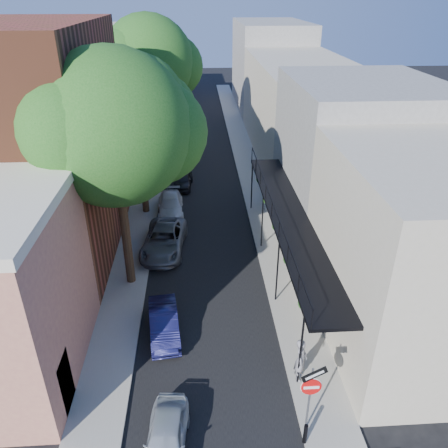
{
  "coord_description": "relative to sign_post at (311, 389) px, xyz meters",
  "views": [
    {
      "loc": [
        -0.21,
        -8.56,
        13.21
      ],
      "look_at": [
        1.0,
        10.81,
        2.8
      ],
      "focal_mm": 35.0,
      "sensor_mm": 36.0,
      "label": 1
    }
  ],
  "objects": [
    {
      "name": "sign_post",
      "position": [
        0.0,
        0.0,
        0.0
      ],
      "size": [
        0.89,
        0.17,
        2.99
      ],
      "color": "#595B60",
      "rests_on": "ground"
    },
    {
      "name": "parked_car_d",
      "position": [
        -5.29,
        16.83,
        -1.45
      ],
      "size": [
        1.85,
        4.11,
        1.17
      ],
      "primitive_type": "imported",
      "rotation": [
        0.0,
        0.0,
        0.05
      ],
      "color": "silver",
      "rests_on": "ground"
    },
    {
      "name": "oak_mid",
      "position": [
        -6.58,
        17.26,
        5.02
      ],
      "size": [
        6.6,
        6.0,
        10.2
      ],
      "color": "black",
      "rests_on": "ground"
    },
    {
      "name": "sidewalk_left",
      "position": [
        -7.16,
        29.03,
        -1.98
      ],
      "size": [
        2.0,
        64.0,
        0.12
      ],
      "primitive_type": "cube",
      "color": "gray",
      "rests_on": "ground"
    },
    {
      "name": "road_surface",
      "position": [
        -3.16,
        29.03,
        -2.03
      ],
      "size": [
        6.0,
        64.0,
        0.01
      ],
      "primitive_type": "cube",
      "color": "black",
      "rests_on": "ground"
    },
    {
      "name": "parked_car_c",
      "position": [
        -5.43,
        12.08,
        -1.36
      ],
      "size": [
        2.67,
        5.05,
        1.35
      ],
      "primitive_type": "imported",
      "rotation": [
        0.0,
        0.0,
        -0.09
      ],
      "color": "slate",
      "rests_on": "ground"
    },
    {
      "name": "oak_near",
      "position": [
        -6.53,
        9.29,
        5.84
      ],
      "size": [
        7.48,
        6.8,
        11.42
      ],
      "color": "black",
      "rests_on": "ground"
    },
    {
      "name": "parked_car_f",
      "position": [
        -5.43,
        25.04,
        -1.47
      ],
      "size": [
        1.48,
        3.51,
        1.13
      ],
      "primitive_type": "imported",
      "rotation": [
        0.0,
        0.0,
        0.08
      ],
      "color": "slate",
      "rests_on": "ground"
    },
    {
      "name": "parked_car_a",
      "position": [
        -4.66,
        -0.37,
        -1.48
      ],
      "size": [
        1.58,
        3.37,
        1.11
      ],
      "primitive_type": "imported",
      "rotation": [
        0.0,
        0.0,
        -0.08
      ],
      "color": "#99A2AA",
      "rests_on": "ground"
    },
    {
      "name": "sidewalk_right",
      "position": [
        0.84,
        29.03,
        -1.98
      ],
      "size": [
        2.0,
        64.0,
        0.12
      ],
      "primitive_type": "cube",
      "color": "gray",
      "rests_on": "ground"
    },
    {
      "name": "bollard",
      "position": [
        -0.16,
        -0.47,
        -1.52
      ],
      "size": [
        0.14,
        0.14,
        0.8
      ],
      "primitive_type": "cylinder",
      "color": "black",
      "rests_on": "sidewalk_right"
    },
    {
      "name": "oak_far",
      "position": [
        -6.51,
        26.3,
        6.22
      ],
      "size": [
        7.7,
        7.0,
        11.9
      ],
      "color": "black",
      "rests_on": "ground"
    },
    {
      "name": "buildings_right",
      "position": [
        5.83,
        28.51,
        2.39
      ],
      "size": [
        9.8,
        55.0,
        10.0
      ],
      "color": "#BAB09A",
      "rests_on": "ground"
    },
    {
      "name": "buildings_left",
      "position": [
        -12.46,
        27.79,
        2.9
      ],
      "size": [
        10.1,
        59.1,
        12.0
      ],
      "color": "tan",
      "rests_on": "ground"
    },
    {
      "name": "parked_car_b",
      "position": [
        -5.04,
        5.13,
        -1.46
      ],
      "size": [
        1.61,
        3.59,
        1.14
      ],
      "primitive_type": "imported",
      "rotation": [
        0.0,
        0.0,
        0.12
      ],
      "color": "#151542",
      "rests_on": "ground"
    },
    {
      "name": "pedestrian",
      "position": [
        0.24,
        2.22,
        -0.99
      ],
      "size": [
        0.65,
        0.79,
        1.85
      ],
      "primitive_type": "imported",
      "rotation": [
        0.0,
        0.0,
        1.2
      ],
      "color": "slate",
      "rests_on": "sidewalk_right"
    },
    {
      "name": "parked_car_e",
      "position": [
        -4.57,
        21.19,
        -1.47
      ],
      "size": [
        1.6,
        3.42,
        1.13
      ],
      "primitive_type": "imported",
      "rotation": [
        0.0,
        0.0,
        -0.08
      ],
      "color": "black",
      "rests_on": "ground"
    }
  ]
}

